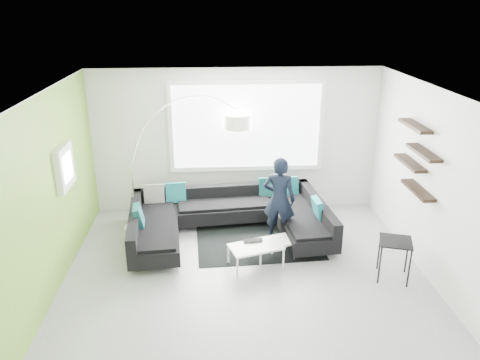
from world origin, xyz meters
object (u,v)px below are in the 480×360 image
side_table (394,259)px  laptop (253,242)px  arc_lamp (131,168)px  person (279,199)px  sectional_sofa (229,221)px  coffee_table (265,251)px

side_table → laptop: 2.14m
arc_lamp → person: bearing=-22.7°
sectional_sofa → coffee_table: size_ratio=3.39×
coffee_table → arc_lamp: bearing=133.6°
laptop → person: bearing=49.6°
sectional_sofa → arc_lamp: size_ratio=1.48×
sectional_sofa → coffee_table: bearing=-62.0°
arc_lamp → person: arc_lamp is taller
coffee_table → side_table: size_ratio=1.67×
sectional_sofa → coffee_table: sectional_sofa is taller
side_table → person: (-1.55, 1.34, 0.44)m
person → laptop: bearing=74.2°
coffee_table → laptop: 0.26m
arc_lamp → sectional_sofa: bearing=-25.2°
person → laptop: person is taller
coffee_table → person: 0.99m
person → side_table: bearing=157.6°
coffee_table → side_table: (1.87, -0.61, 0.14)m
person → arc_lamp: bearing=6.9°
person → laptop: 0.99m
sectional_sofa → side_table: size_ratio=5.65×
sectional_sofa → laptop: size_ratio=10.73×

